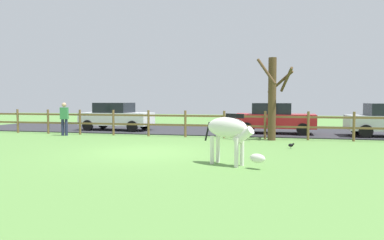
{
  "coord_description": "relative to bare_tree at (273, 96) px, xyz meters",
  "views": [
    {
      "loc": [
        4.34,
        -11.2,
        1.79
      ],
      "look_at": [
        1.43,
        1.01,
        1.06
      ],
      "focal_mm": 33.0,
      "sensor_mm": 36.0,
      "label": 1
    }
  ],
  "objects": [
    {
      "name": "parked_car_white",
      "position": [
        -8.72,
        2.64,
        -1.09
      ],
      "size": [
        4.06,
        1.99,
        1.56
      ],
      "color": "white",
      "rests_on": "parking_asphalt"
    },
    {
      "name": "ground_plane",
      "position": [
        -4.21,
        -4.67,
        -1.93
      ],
      "size": [
        60.0,
        60.0,
        0.0
      ],
      "primitive_type": "plane",
      "color": "#5B8C42"
    },
    {
      "name": "parking_asphalt",
      "position": [
        -4.21,
        4.63,
        -1.91
      ],
      "size": [
        28.0,
        7.4,
        0.05
      ],
      "primitive_type": "cube",
      "color": "#2D2D33",
      "rests_on": "ground_plane"
    },
    {
      "name": "paddock_fence",
      "position": [
        -4.98,
        0.33,
        -1.21
      ],
      "size": [
        20.57,
        0.11,
        1.27
      ],
      "color": "brown",
      "rests_on": "ground_plane"
    },
    {
      "name": "bare_tree",
      "position": [
        0.0,
        0.0,
        0.0
      ],
      "size": [
        1.61,
        1.62,
        3.62
      ],
      "color": "#513A23",
      "rests_on": "ground_plane"
    },
    {
      "name": "crow_on_grass",
      "position": [
        0.7,
        -2.56,
        -1.8
      ],
      "size": [
        0.21,
        0.1,
        0.2
      ],
      "color": "black",
      "rests_on": "ground_plane"
    },
    {
      "name": "zebra",
      "position": [
        -1.08,
        -6.36,
        -1.0
      ],
      "size": [
        1.78,
        1.1,
        1.41
      ],
      "color": "white",
      "rests_on": "ground_plane"
    },
    {
      "name": "parked_car_red",
      "position": [
        0.05,
        2.73,
        -1.09
      ],
      "size": [
        4.05,
        1.98,
        1.56
      ],
      "color": "red",
      "rests_on": "parking_asphalt"
    },
    {
      "name": "visitor_near_fence",
      "position": [
        -10.07,
        -0.37,
        -1.02
      ],
      "size": [
        0.4,
        0.29,
        1.64
      ],
      "color": "#232847",
      "rests_on": "ground_plane"
    }
  ]
}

